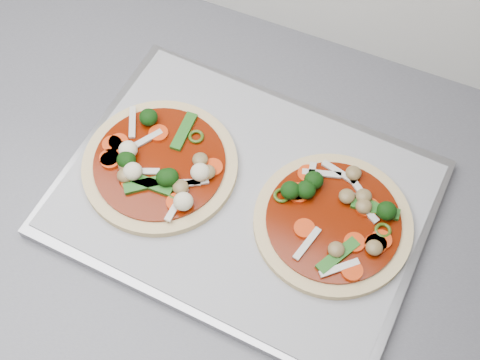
% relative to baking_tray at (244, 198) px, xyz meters
% --- Properties ---
extents(baking_tray, '(0.46, 0.35, 0.01)m').
position_rel_baking_tray_xyz_m(baking_tray, '(0.00, 0.00, 0.00)').
color(baking_tray, gray).
rests_on(baking_tray, countertop).
extents(parchment, '(0.44, 0.33, 0.00)m').
position_rel_baking_tray_xyz_m(parchment, '(0.00, 0.00, 0.01)').
color(parchment, '#A2A2A7').
rests_on(parchment, baking_tray).
extents(pizza_left, '(0.24, 0.24, 0.03)m').
position_rel_baking_tray_xyz_m(pizza_left, '(-0.11, -0.01, 0.02)').
color(pizza_left, '#E4CA88').
rests_on(pizza_left, parchment).
extents(pizza_right, '(0.20, 0.20, 0.03)m').
position_rel_baking_tray_xyz_m(pizza_right, '(0.11, 0.01, 0.02)').
color(pizza_right, '#E4CA88').
rests_on(pizza_right, parchment).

